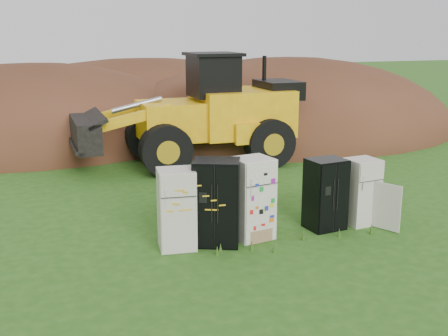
# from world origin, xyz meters

# --- Properties ---
(ground) EXTENTS (120.00, 120.00, 0.00)m
(ground) POSITION_xyz_m (0.00, 0.00, 0.00)
(ground) COLOR #255216
(ground) RESTS_ON ground
(fridge_leftmost) EXTENTS (0.86, 0.84, 1.75)m
(fridge_leftmost) POSITION_xyz_m (-2.36, 0.01, 0.88)
(fridge_leftmost) COLOR beige
(fridge_leftmost) RESTS_ON ground
(fridge_black_side) EXTENTS (1.23, 1.12, 1.90)m
(fridge_black_side) POSITION_xyz_m (-1.47, -0.04, 0.95)
(fridge_black_side) COLOR black
(fridge_black_side) RESTS_ON ground
(fridge_sticker) EXTENTS (0.94, 0.89, 1.86)m
(fridge_sticker) POSITION_xyz_m (-0.60, 0.03, 0.93)
(fridge_sticker) COLOR white
(fridge_sticker) RESTS_ON ground
(fridge_black_right) EXTENTS (0.92, 0.79, 1.69)m
(fridge_black_right) POSITION_xyz_m (1.27, 0.01, 0.85)
(fridge_black_right) COLOR black
(fridge_black_right) RESTS_ON ground
(fridge_open_door) EXTENTS (0.80, 0.75, 1.62)m
(fridge_open_door) POSITION_xyz_m (2.26, 0.01, 0.81)
(fridge_open_door) COLOR beige
(fridge_open_door) RESTS_ON ground
(wheel_loader) EXTENTS (7.98, 3.25, 3.86)m
(wheel_loader) POSITION_xyz_m (0.02, 7.35, 1.93)
(wheel_loader) COLOR yellow
(wheel_loader) RESTS_ON ground
(dirt_mound_right) EXTENTS (16.51, 12.10, 6.85)m
(dirt_mound_right) POSITION_xyz_m (6.14, 12.10, 0.00)
(dirt_mound_right) COLOR #482717
(dirt_mound_right) RESTS_ON ground
(dirt_mound_left) EXTENTS (15.02, 11.26, 6.57)m
(dirt_mound_left) POSITION_xyz_m (-4.86, 13.73, 0.00)
(dirt_mound_left) COLOR #482717
(dirt_mound_left) RESTS_ON ground
(dirt_mound_back) EXTENTS (19.04, 12.69, 6.40)m
(dirt_mound_back) POSITION_xyz_m (0.67, 17.88, 0.00)
(dirt_mound_back) COLOR #482717
(dirt_mound_back) RESTS_ON ground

